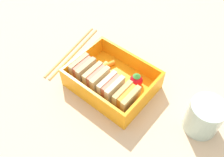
% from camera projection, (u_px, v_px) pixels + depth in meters
% --- Properties ---
extents(ground_plane, '(1.20, 1.20, 0.02)m').
position_uv_depth(ground_plane, '(112.00, 89.00, 0.57)').
color(ground_plane, beige).
extents(bento_tray, '(0.18, 0.14, 0.01)m').
position_uv_depth(bento_tray, '(112.00, 84.00, 0.56)').
color(bento_tray, orange).
rests_on(bento_tray, ground_plane).
extents(bento_rim, '(0.18, 0.14, 0.04)m').
position_uv_depth(bento_rim, '(112.00, 77.00, 0.54)').
color(bento_rim, orange).
rests_on(bento_rim, bento_tray).
extents(sandwich_left, '(0.03, 0.05, 0.05)m').
position_uv_depth(sandwich_left, '(126.00, 99.00, 0.50)').
color(sandwich_left, tan).
rests_on(sandwich_left, bento_tray).
extents(sandwich_center_left, '(0.03, 0.05, 0.05)m').
position_uv_depth(sandwich_center_left, '(111.00, 88.00, 0.51)').
color(sandwich_center_left, beige).
rests_on(sandwich_center_left, bento_tray).
extents(sandwich_center, '(0.03, 0.05, 0.05)m').
position_uv_depth(sandwich_center, '(97.00, 79.00, 0.53)').
color(sandwich_center, '#D3B680').
rests_on(sandwich_center, bento_tray).
extents(sandwich_center_right, '(0.03, 0.05, 0.05)m').
position_uv_depth(sandwich_center_right, '(83.00, 70.00, 0.55)').
color(sandwich_center_right, tan).
rests_on(sandwich_center_right, bento_tray).
extents(strawberry_far_left, '(0.03, 0.03, 0.03)m').
position_uv_depth(strawberry_far_left, '(136.00, 80.00, 0.54)').
color(strawberry_far_left, red).
rests_on(strawberry_far_left, bento_tray).
extents(carrot_stick_far_left, '(0.03, 0.05, 0.01)m').
position_uv_depth(carrot_stick_far_left, '(105.00, 66.00, 0.58)').
color(carrot_stick_far_left, orange).
rests_on(carrot_stick_far_left, bento_tray).
extents(chopstick_pair, '(0.05, 0.20, 0.01)m').
position_uv_depth(chopstick_pair, '(72.00, 51.00, 0.63)').
color(chopstick_pair, tan).
rests_on(chopstick_pair, ground_plane).
extents(drinking_glass, '(0.07, 0.07, 0.07)m').
position_uv_depth(drinking_glass, '(204.00, 117.00, 0.47)').
color(drinking_glass, silver).
rests_on(drinking_glass, ground_plane).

